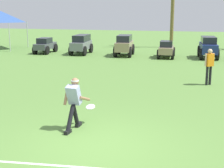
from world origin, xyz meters
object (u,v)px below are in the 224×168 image
object	(u,v)px
parked_car_slot_d	(166,49)
parked_car_slot_a	(45,45)
frisbee_thrower	(74,101)
parked_car_slot_b	(81,44)
event_tent	(1,17)
frisbee_in_flight	(90,107)
parked_car_slot_c	(124,45)
parked_car_slot_e	(208,47)
teammate_near_sideline	(209,63)

from	to	relation	value
parked_car_slot_d	parked_car_slot_a	bearing A→B (deg)	178.43
frisbee_thrower	parked_car_slot_b	xyz separation A→B (m)	(-4.62, 14.63, -0.08)
parked_car_slot_d	event_tent	distance (m)	13.30
frisbee_in_flight	parked_car_slot_d	world-z (taller)	parked_car_slot_d
parked_car_slot_c	event_tent	xyz separation A→B (m)	(-10.16, 1.62, 1.78)
frisbee_in_flight	parked_car_slot_d	distance (m)	13.69
frisbee_thrower	parked_car_slot_c	size ratio (longest dim) A/B	0.60
parked_car_slot_e	teammate_near_sideline	bearing A→B (deg)	-91.82
frisbee_thrower	frisbee_in_flight	xyz separation A→B (m)	(0.29, 0.59, -0.32)
parked_car_slot_a	parked_car_slot_d	bearing A→B (deg)	-1.57
parked_car_slot_a	event_tent	xyz separation A→B (m)	(-4.32, 1.58, 1.95)
parked_car_slot_e	event_tent	distance (m)	15.87
parked_car_slot_e	parked_car_slot_a	bearing A→B (deg)	-179.66
parked_car_slot_d	parked_car_slot_c	bearing A→B (deg)	176.06
frisbee_thrower	parked_car_slot_b	size ratio (longest dim) A/B	0.59
frisbee_in_flight	parked_car_slot_e	world-z (taller)	parked_car_slot_e
frisbee_in_flight	parked_car_slot_d	xyz separation A→B (m)	(1.10, 13.65, 0.08)
parked_car_slot_c	parked_car_slot_d	xyz separation A→B (m)	(2.87, -0.20, -0.18)
parked_car_slot_b	parked_car_slot_d	bearing A→B (deg)	-3.70
event_tent	parked_car_slot_e	bearing A→B (deg)	-5.52
teammate_near_sideline	parked_car_slot_c	distance (m)	9.53
frisbee_thrower	frisbee_in_flight	size ratio (longest dim) A/B	4.62
frisbee_thrower	event_tent	bearing A→B (deg)	125.94
parked_car_slot_e	event_tent	bearing A→B (deg)	174.48
teammate_near_sideline	parked_car_slot_a	distance (m)	13.69
frisbee_in_flight	frisbee_thrower	bearing A→B (deg)	-115.95
frisbee_thrower	event_tent	world-z (taller)	event_tent
teammate_near_sideline	parked_car_slot_e	distance (m)	8.05
frisbee_thrower	teammate_near_sideline	size ratio (longest dim) A/B	0.92
parked_car_slot_a	parked_car_slot_e	size ratio (longest dim) A/B	0.91
parked_car_slot_a	parked_car_slot_d	size ratio (longest dim) A/B	0.99
frisbee_thrower	event_tent	size ratio (longest dim) A/B	0.47
frisbee_thrower	parked_car_slot_e	world-z (taller)	frisbee_thrower
parked_car_slot_a	teammate_near_sideline	bearing A→B (deg)	-35.66
parked_car_slot_a	parked_car_slot_e	bearing A→B (deg)	0.34
teammate_near_sideline	parked_car_slot_c	size ratio (longest dim) A/B	0.65
frisbee_in_flight	teammate_near_sideline	xyz separation A→B (m)	(3.51, 5.91, 0.46)
event_tent	parked_car_slot_b	bearing A→B (deg)	-11.54
parked_car_slot_c	parked_car_slot_b	bearing A→B (deg)	176.52
parked_car_slot_c	event_tent	size ratio (longest dim) A/B	0.80
teammate_near_sideline	frisbee_in_flight	bearing A→B (deg)	-120.72
frisbee_thrower	teammate_near_sideline	bearing A→B (deg)	59.69
parked_car_slot_a	frisbee_thrower	bearing A→B (deg)	-63.18
parked_car_slot_b	event_tent	world-z (taller)	event_tent
event_tent	parked_car_slot_d	bearing A→B (deg)	-7.96
teammate_near_sideline	parked_car_slot_a	xyz separation A→B (m)	(-11.12, 7.98, -0.38)
frisbee_thrower	parked_car_slot_a	xyz separation A→B (m)	(-7.32, 14.48, -0.24)
parked_car_slot_c	parked_car_slot_a	bearing A→B (deg)	179.59
teammate_near_sideline	parked_car_slot_b	size ratio (longest dim) A/B	0.64
parked_car_slot_b	parked_car_slot_c	bearing A→B (deg)	-3.48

